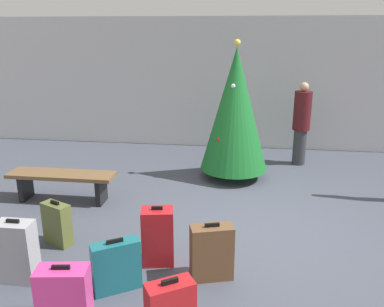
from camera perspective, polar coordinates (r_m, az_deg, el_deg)
ground_plane at (r=5.78m, az=8.30°, el=-10.58°), size 16.00×16.00×0.00m
back_wall at (r=9.41m, az=8.51°, el=9.73°), size 16.00×0.20×2.97m
holiday_tree at (r=7.30m, az=6.15°, el=6.19°), size 1.23×1.23×2.52m
waiting_bench at (r=6.79m, az=-17.99°, el=-3.54°), size 1.72×0.44×0.48m
traveller_0 at (r=8.43m, az=15.29°, el=4.33°), size 0.48×0.48×1.69m
suitcase_0 at (r=5.52m, az=-18.63°, el=-9.46°), size 0.43×0.32×0.60m
suitcase_1 at (r=4.20m, az=-17.76°, el=-18.56°), size 0.52×0.32×0.60m
suitcase_2 at (r=4.90m, az=-23.61°, el=-12.67°), size 0.40×0.24×0.74m
suitcase_3 at (r=4.84m, az=-4.88°, el=-11.65°), size 0.41×0.33×0.73m
suitcase_4 at (r=4.47m, az=-10.71°, el=-15.47°), size 0.52×0.42×0.60m
suitcase_5 at (r=4.57m, az=2.80°, el=-13.85°), size 0.51×0.34×0.67m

